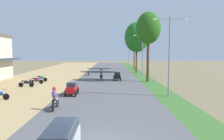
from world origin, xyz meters
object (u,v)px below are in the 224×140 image
object	(u,v)px
parked_motorbike_third	(36,80)
motorbike_foreground_rider	(55,99)
streetlamp_mid	(143,52)
motorbike_ahead_second	(101,74)
median_tree_third	(134,37)
utility_pole_near	(147,51)
streetlamp_near	(169,51)
parked_motorbike_second	(26,83)
parked_motorbike_fourth	(41,78)
car_hatchback_black	(117,76)
streetlamp_far	(129,52)
motorbike_ahead_third	(89,72)
median_tree_nearest	(148,28)
median_tree_second	(137,37)
car_hatchback_red	(72,88)

from	to	relation	value
parked_motorbike_third	motorbike_foreground_rider	xyz separation A→B (m)	(5.60, -12.01, 0.30)
streetlamp_mid	motorbike_ahead_second	xyz separation A→B (m)	(-6.78, -4.82, -3.31)
median_tree_third	utility_pole_near	distance (m)	4.46
streetlamp_near	motorbike_foreground_rider	bearing A→B (deg)	-154.46
parked_motorbike_second	utility_pole_near	bearing A→B (deg)	52.65
parked_motorbike_third	motorbike_ahead_second	distance (m)	9.00
parked_motorbike_fourth	car_hatchback_black	size ratio (longest dim) A/B	0.90
parked_motorbike_fourth	parked_motorbike_third	bearing A→B (deg)	-87.20
streetlamp_far	utility_pole_near	world-z (taller)	utility_pole_near
parked_motorbike_third	parked_motorbike_fourth	distance (m)	2.03
motorbike_foreground_rider	motorbike_ahead_third	bearing A→B (deg)	89.80
median_tree_nearest	streetlamp_near	size ratio (longest dim) A/B	1.31
parked_motorbike_second	median_tree_second	world-z (taller)	median_tree_second
median_tree_nearest	motorbike_ahead_third	xyz separation A→B (m)	(-9.03, 7.96, -6.77)
parked_motorbike_second	median_tree_nearest	xyz separation A→B (m)	(15.00, 4.36, 6.79)
streetlamp_mid	median_tree_third	bearing A→B (deg)	89.34
motorbike_ahead_third	streetlamp_near	bearing A→B (deg)	-61.84
median_tree_second	motorbike_foreground_rider	xyz separation A→B (m)	(-9.05, -26.22, -6.15)
parked_motorbike_fourth	median_tree_nearest	distance (m)	16.28
streetlamp_near	car_hatchback_red	size ratio (longest dim) A/B	3.63
median_tree_third	motorbike_ahead_second	size ratio (longest dim) A/B	5.39
car_hatchback_red	motorbike_ahead_third	distance (m)	16.93
streetlamp_mid	utility_pole_near	bearing A→B (deg)	76.73
median_tree_third	car_hatchback_red	xyz separation A→B (m)	(-9.25, -29.50, -6.97)
parked_motorbike_third	median_tree_second	bearing A→B (deg)	44.13
parked_motorbike_second	streetlamp_far	bearing A→B (deg)	68.17
utility_pole_near	car_hatchback_black	xyz separation A→B (m)	(-7.54, -18.43, -3.70)
car_hatchback_black	motorbike_ahead_third	world-z (taller)	car_hatchback_black
median_tree_nearest	streetlamp_near	world-z (taller)	median_tree_nearest
parked_motorbike_fourth	motorbike_ahead_third	xyz separation A→B (m)	(5.77, 7.82, 0.02)
car_hatchback_red	motorbike_foreground_rider	bearing A→B (deg)	-93.36
parked_motorbike_third	motorbike_foreground_rider	world-z (taller)	motorbike_foreground_rider
motorbike_ahead_third	median_tree_third	bearing A→B (deg)	53.04
parked_motorbike_third	motorbike_ahead_third	size ratio (longest dim) A/B	1.00
parked_motorbike_fourth	streetlamp_far	xyz separation A→B (m)	(15.07, 33.62, 3.66)
motorbike_ahead_second	parked_motorbike_third	bearing A→B (deg)	-155.66
streetlamp_mid	motorbike_ahead_second	size ratio (longest dim) A/B	3.91
parked_motorbike_third	motorbike_ahead_third	bearing A→B (deg)	60.05
streetlamp_near	car_hatchback_red	bearing A→B (deg)	177.19
median_tree_third	motorbike_ahead_third	distance (m)	17.28
car_hatchback_red	motorbike_foreground_rider	xyz separation A→B (m)	(-0.29, -4.93, 0.11)
parked_motorbike_third	parked_motorbike_fourth	size ratio (longest dim) A/B	1.00
median_tree_third	median_tree_nearest	bearing A→B (deg)	-91.20
parked_motorbike_second	parked_motorbike_third	world-z (taller)	same
streetlamp_near	car_hatchback_red	world-z (taller)	streetlamp_near
motorbike_foreground_rider	streetlamp_far	bearing A→B (deg)	78.87
parked_motorbike_fourth	utility_pole_near	size ratio (longest dim) A/B	0.21
car_hatchback_red	motorbike_foreground_rider	world-z (taller)	motorbike_foreground_rider
motorbike_ahead_second	parked_motorbike_second	bearing A→B (deg)	-143.92
parked_motorbike_fourth	median_tree_third	bearing A→B (deg)	53.24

